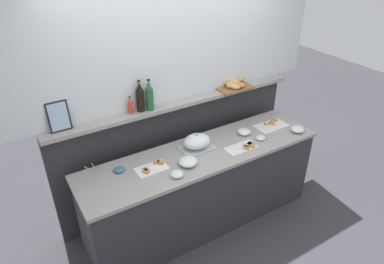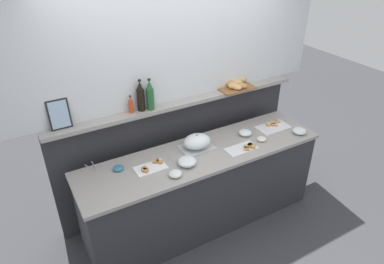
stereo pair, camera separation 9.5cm
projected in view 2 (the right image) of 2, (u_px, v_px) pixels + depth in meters
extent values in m
plane|color=#38383D|center=(177.00, 190.00, 4.35)|extent=(12.00, 12.00, 0.00)
cube|color=#2D2D33|center=(202.00, 190.00, 3.68)|extent=(2.48, 0.62, 0.88)
cube|color=gray|center=(203.00, 154.00, 3.45)|extent=(2.52, 0.66, 0.03)
cube|color=#2D2D33|center=(179.00, 152.00, 3.96)|extent=(2.78, 0.08, 1.25)
cube|color=gray|center=(180.00, 102.00, 3.60)|extent=(2.78, 0.22, 0.04)
cube|color=silver|center=(176.00, 35.00, 3.31)|extent=(3.38, 0.08, 1.31)
cube|color=white|center=(151.00, 168.00, 3.21)|extent=(0.29, 0.17, 0.01)
cube|color=#B7844C|center=(156.00, 162.00, 3.27)|extent=(0.07, 0.06, 0.01)
cube|color=#D1664C|center=(156.00, 161.00, 3.27)|extent=(0.07, 0.06, 0.01)
cube|color=#B7844C|center=(156.00, 161.00, 3.27)|extent=(0.07, 0.06, 0.01)
cube|color=#B7844C|center=(145.00, 171.00, 3.15)|extent=(0.06, 0.07, 0.01)
cube|color=#D1664C|center=(145.00, 170.00, 3.15)|extent=(0.06, 0.07, 0.01)
cube|color=#B7844C|center=(145.00, 170.00, 3.14)|extent=(0.06, 0.07, 0.01)
cube|color=#B7844C|center=(160.00, 162.00, 3.27)|extent=(0.07, 0.07, 0.01)
cube|color=#D1664C|center=(160.00, 162.00, 3.26)|extent=(0.07, 0.07, 0.01)
cube|color=#B7844C|center=(160.00, 161.00, 3.26)|extent=(0.07, 0.07, 0.01)
cube|color=#B7844C|center=(145.00, 169.00, 3.17)|extent=(0.05, 0.06, 0.01)
cube|color=#D1664C|center=(145.00, 169.00, 3.17)|extent=(0.05, 0.06, 0.01)
cube|color=#B7844C|center=(145.00, 168.00, 3.17)|extent=(0.05, 0.06, 0.01)
cube|color=silver|center=(241.00, 149.00, 3.49)|extent=(0.33, 0.17, 0.01)
cube|color=#B7844C|center=(250.00, 146.00, 3.52)|extent=(0.07, 0.07, 0.01)
cube|color=#E5C666|center=(250.00, 145.00, 3.52)|extent=(0.07, 0.07, 0.01)
cube|color=#B7844C|center=(250.00, 144.00, 3.51)|extent=(0.07, 0.07, 0.01)
cube|color=#B7844C|center=(246.00, 148.00, 3.48)|extent=(0.06, 0.07, 0.01)
cube|color=#E5C666|center=(246.00, 147.00, 3.48)|extent=(0.06, 0.07, 0.01)
cube|color=#B7844C|center=(246.00, 147.00, 3.48)|extent=(0.06, 0.07, 0.01)
cube|color=#B7844C|center=(250.00, 146.00, 3.52)|extent=(0.06, 0.05, 0.01)
cube|color=#E5C666|center=(250.00, 145.00, 3.51)|extent=(0.06, 0.05, 0.01)
cube|color=#B7844C|center=(250.00, 145.00, 3.51)|extent=(0.06, 0.05, 0.01)
cube|color=#B7844C|center=(246.00, 149.00, 3.46)|extent=(0.07, 0.07, 0.01)
cube|color=#E5C666|center=(247.00, 149.00, 3.46)|extent=(0.07, 0.07, 0.01)
cube|color=#B7844C|center=(247.00, 148.00, 3.45)|extent=(0.07, 0.07, 0.01)
cube|color=#B7844C|center=(253.00, 147.00, 3.50)|extent=(0.07, 0.07, 0.01)
cube|color=#E5C666|center=(254.00, 146.00, 3.49)|extent=(0.07, 0.07, 0.01)
cube|color=#B7844C|center=(254.00, 146.00, 3.49)|extent=(0.07, 0.07, 0.01)
cube|color=silver|center=(273.00, 127.00, 3.87)|extent=(0.37, 0.22, 0.01)
cube|color=tan|center=(275.00, 123.00, 3.93)|extent=(0.06, 0.04, 0.01)
cube|color=#B24738|center=(275.00, 122.00, 3.93)|extent=(0.06, 0.04, 0.01)
cube|color=tan|center=(275.00, 122.00, 3.92)|extent=(0.06, 0.04, 0.01)
cube|color=tan|center=(274.00, 125.00, 3.88)|extent=(0.07, 0.06, 0.01)
cube|color=#B24738|center=(274.00, 125.00, 3.87)|extent=(0.07, 0.06, 0.01)
cube|color=tan|center=(275.00, 124.00, 3.87)|extent=(0.07, 0.06, 0.01)
cube|color=tan|center=(273.00, 124.00, 3.90)|extent=(0.06, 0.07, 0.01)
cube|color=#B24738|center=(273.00, 124.00, 3.90)|extent=(0.06, 0.07, 0.01)
cube|color=tan|center=(273.00, 123.00, 3.89)|extent=(0.06, 0.07, 0.01)
cube|color=tan|center=(268.00, 125.00, 3.89)|extent=(0.05, 0.06, 0.01)
cube|color=#B24738|center=(268.00, 124.00, 3.88)|extent=(0.05, 0.06, 0.01)
cube|color=tan|center=(268.00, 124.00, 3.88)|extent=(0.05, 0.06, 0.01)
cube|color=tan|center=(277.00, 122.00, 3.95)|extent=(0.06, 0.05, 0.01)
cube|color=#B24738|center=(277.00, 121.00, 3.95)|extent=(0.06, 0.05, 0.01)
cube|color=tan|center=(277.00, 121.00, 3.94)|extent=(0.06, 0.05, 0.01)
cube|color=#B7BABF|center=(197.00, 148.00, 3.51)|extent=(0.34, 0.24, 0.01)
ellipsoid|color=silver|center=(197.00, 141.00, 3.47)|extent=(0.28, 0.23, 0.14)
sphere|color=#B7BABF|center=(197.00, 135.00, 3.43)|extent=(0.02, 0.02, 0.02)
ellipsoid|color=silver|center=(175.00, 174.00, 3.10)|extent=(0.12, 0.12, 0.05)
ellipsoid|color=#BF4C3F|center=(175.00, 174.00, 3.11)|extent=(0.10, 0.10, 0.03)
ellipsoid|color=silver|center=(299.00, 131.00, 3.75)|extent=(0.15, 0.15, 0.06)
ellipsoid|color=#599959|center=(299.00, 132.00, 3.75)|extent=(0.12, 0.12, 0.04)
ellipsoid|color=silver|center=(187.00, 161.00, 3.25)|extent=(0.18, 0.18, 0.07)
ellipsoid|color=#599959|center=(187.00, 163.00, 3.25)|extent=(0.14, 0.14, 0.04)
ellipsoid|color=silver|center=(245.00, 133.00, 3.72)|extent=(0.14, 0.14, 0.06)
ellipsoid|color=white|center=(245.00, 133.00, 3.72)|extent=(0.11, 0.11, 0.03)
ellipsoid|color=teal|center=(118.00, 168.00, 3.19)|extent=(0.10, 0.10, 0.04)
ellipsoid|color=silver|center=(261.00, 139.00, 3.63)|extent=(0.10, 0.10, 0.04)
cylinder|color=#B7BABF|center=(91.00, 168.00, 3.21)|extent=(0.08, 0.17, 0.01)
cylinder|color=#B7BABF|center=(94.00, 167.00, 3.23)|extent=(0.01, 0.18, 0.01)
sphere|color=#B7BABF|center=(97.00, 172.00, 3.16)|extent=(0.01, 0.01, 0.01)
cylinder|color=red|center=(131.00, 107.00, 3.32)|extent=(0.04, 0.04, 0.12)
cone|color=red|center=(130.00, 99.00, 3.28)|extent=(0.04, 0.04, 0.04)
cylinder|color=black|center=(130.00, 96.00, 3.27)|extent=(0.02, 0.02, 0.02)
cylinder|color=black|center=(141.00, 100.00, 3.34)|extent=(0.08, 0.08, 0.22)
cone|color=black|center=(140.00, 85.00, 3.26)|extent=(0.06, 0.06, 0.08)
cylinder|color=black|center=(139.00, 80.00, 3.24)|extent=(0.03, 0.03, 0.02)
cylinder|color=#23562D|center=(150.00, 99.00, 3.36)|extent=(0.08, 0.08, 0.22)
cone|color=#23562D|center=(149.00, 85.00, 3.28)|extent=(0.06, 0.06, 0.08)
cylinder|color=black|center=(149.00, 80.00, 3.26)|extent=(0.03, 0.03, 0.02)
cube|color=brown|center=(236.00, 88.00, 3.85)|extent=(0.40, 0.26, 0.02)
ellipsoid|color=tan|center=(236.00, 87.00, 3.77)|extent=(0.12, 0.15, 0.05)
ellipsoid|color=#AD7A47|center=(231.00, 84.00, 3.85)|extent=(0.15, 0.15, 0.06)
ellipsoid|color=#B7844C|center=(241.00, 86.00, 3.80)|extent=(0.16, 0.16, 0.06)
ellipsoid|color=tan|center=(239.00, 80.00, 3.94)|extent=(0.15, 0.15, 0.07)
ellipsoid|color=tan|center=(242.00, 79.00, 3.95)|extent=(0.12, 0.10, 0.07)
ellipsoid|color=tan|center=(231.00, 83.00, 3.87)|extent=(0.16, 0.16, 0.06)
ellipsoid|color=tan|center=(236.00, 83.00, 3.87)|extent=(0.16, 0.15, 0.06)
ellipsoid|color=tan|center=(232.00, 85.00, 3.80)|extent=(0.15, 0.14, 0.07)
ellipsoid|color=tan|center=(233.00, 83.00, 3.86)|extent=(0.12, 0.14, 0.06)
cube|color=black|center=(59.00, 114.00, 3.02)|extent=(0.19, 0.06, 0.27)
cube|color=#99B2CC|center=(59.00, 115.00, 3.02)|extent=(0.16, 0.05, 0.24)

